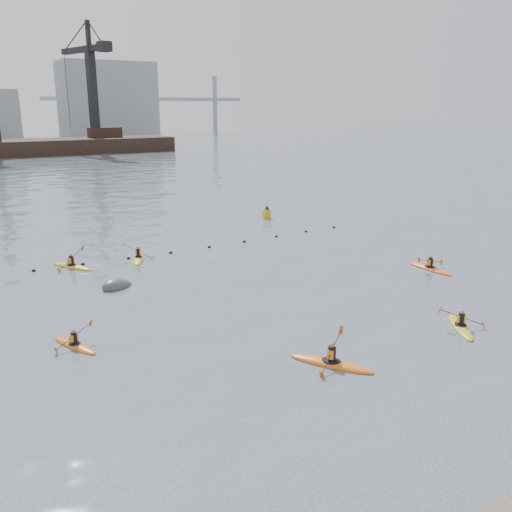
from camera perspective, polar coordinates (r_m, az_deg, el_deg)
The scene contains 10 objects.
ground at distance 20.31m, azimuth 13.82°, elevation -14.45°, with size 400.00×400.00×0.00m, color #384652.
float_line at distance 38.13m, azimuth -11.19°, elevation 0.11°, with size 33.24×0.73×0.24m.
kayaker_0 at distance 22.22m, azimuth 7.93°, elevation -11.06°, with size 2.46×3.35×1.38m.
kayaker_1 at distance 27.13m, azimuth 20.72°, elevation -6.92°, with size 2.34×3.00×1.17m.
kayaker_2 at distance 24.84m, azimuth -18.55°, elevation -8.83°, with size 1.85×2.83×1.04m.
kayaker_3 at distance 37.31m, azimuth -12.27°, elevation -0.19°, with size 2.10×3.15×1.35m.
kayaker_4 at distance 35.89m, azimuth 17.83°, elevation -1.21°, with size 2.27×3.35×1.13m.
kayaker_5 at distance 36.59m, azimuth -18.83°, elevation -0.98°, with size 2.23×3.16×1.32m.
mooring_buoy at distance 31.94m, azimuth -14.37°, elevation -3.18°, with size 2.02×1.19×1.01m, color #37393C.
nav_buoy at distance 49.79m, azimuth 1.15°, elevation 4.47°, with size 0.74×0.74×1.35m.
Camera 1 is at (-12.84, -12.14, 10.02)m, focal length 38.00 mm.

